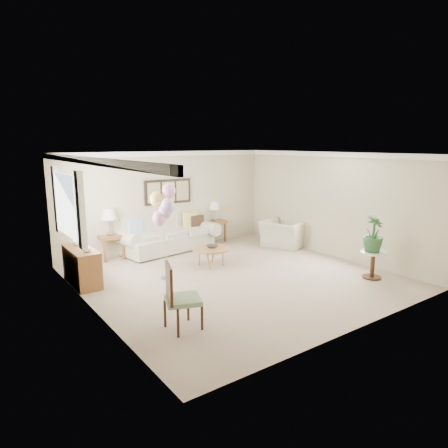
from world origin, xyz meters
The scene contains 18 objects.
ground_plane centered at (0.00, 0.00, 0.00)m, with size 6.00×6.00×0.00m, color tan.
room_shell centered at (-0.11, 0.09, 1.63)m, with size 6.04×6.04×2.60m.
wall_art_triptych centered at (0.00, 2.96, 1.55)m, with size 1.35×0.06×0.65m.
sofa centered at (-0.15, 2.81, 0.39)m, with size 2.82×1.35×0.99m.
end_table_left centered at (-1.66, 2.88, 0.51)m, with size 0.56×0.51×0.61m.
end_table_right centered at (1.44, 2.90, 0.53)m, with size 0.58×0.52×0.63m.
lamp_left centered at (-1.66, 2.88, 1.10)m, with size 0.36×0.36×0.64m.
lamp_right centered at (1.44, 2.90, 1.03)m, with size 0.30×0.30×0.53m.
coffee_table centered at (0.05, 1.01, 0.39)m, with size 0.84×0.84×0.43m.
decor_bowl centered at (0.08, 1.02, 0.46)m, with size 0.26×0.26×0.06m, color #302B26.
armchair centered at (2.65, 1.31, 0.36)m, with size 1.11×0.97×0.72m, color beige.
side_table centered at (2.33, -1.71, 0.44)m, with size 0.54×0.54×0.58m.
potted_plant centered at (2.31, -1.69, 0.96)m, with size 0.43×0.43×0.77m, color #2B4F26.
accent_chair centered at (-2.17, -1.43, 0.55)m, with size 0.67×0.67×1.07m.
credenza centered at (-2.76, 1.50, 0.37)m, with size 0.46×1.20×0.74m.
vase_white centered at (-2.74, 1.16, 0.83)m, with size 0.17×0.17×0.18m, color silver.
vase_sage centered at (-2.74, 1.79, 0.85)m, with size 0.20×0.20×0.21m, color #ACB8A3.
balloon_cluster centered at (-1.25, 0.78, 1.57)m, with size 0.55×0.53×2.01m.
Camera 1 is at (-4.91, -6.44, 2.81)m, focal length 32.00 mm.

